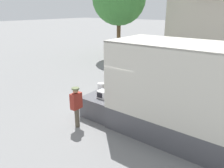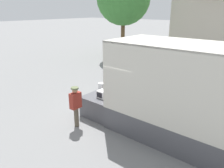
{
  "view_description": "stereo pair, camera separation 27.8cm",
  "coord_description": "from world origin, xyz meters",
  "px_view_note": "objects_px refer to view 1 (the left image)",
  "views": [
    {
      "loc": [
        4.85,
        -7.03,
        4.41
      ],
      "look_at": [
        -0.42,
        -0.2,
        1.43
      ],
      "focal_mm": 35.0,
      "sensor_mm": 36.0,
      "label": 1
    },
    {
      "loc": [
        5.06,
        -6.86,
        4.41
      ],
      "look_at": [
        -0.42,
        -0.2,
        1.43
      ],
      "focal_mm": 35.0,
      "sensor_mm": 36.0,
      "label": 2
    }
  ],
  "objects_px": {
    "box_truck": "(223,121)",
    "portable_generator": "(119,86)",
    "worker_person": "(76,103)",
    "orange_bucket": "(101,87)",
    "microwave": "(103,94)"
  },
  "relations": [
    {
      "from": "box_truck",
      "to": "portable_generator",
      "type": "xyz_separation_m",
      "value": [
        -4.5,
        0.55,
        0.09
      ]
    },
    {
      "from": "box_truck",
      "to": "worker_person",
      "type": "bearing_deg",
      "value": -158.86
    },
    {
      "from": "box_truck",
      "to": "portable_generator",
      "type": "height_order",
      "value": "box_truck"
    },
    {
      "from": "orange_bucket",
      "to": "worker_person",
      "type": "distance_m",
      "value": 1.93
    },
    {
      "from": "worker_person",
      "to": "microwave",
      "type": "bearing_deg",
      "value": 78.3
    },
    {
      "from": "portable_generator",
      "to": "worker_person",
      "type": "relative_size",
      "value": 0.44
    },
    {
      "from": "microwave",
      "to": "worker_person",
      "type": "distance_m",
      "value": 1.31
    },
    {
      "from": "box_truck",
      "to": "portable_generator",
      "type": "distance_m",
      "value": 4.54
    },
    {
      "from": "portable_generator",
      "to": "orange_bucket",
      "type": "height_order",
      "value": "portable_generator"
    },
    {
      "from": "orange_bucket",
      "to": "box_truck",
      "type": "bearing_deg",
      "value": -0.57
    },
    {
      "from": "worker_person",
      "to": "box_truck",
      "type": "bearing_deg",
      "value": 21.14
    },
    {
      "from": "portable_generator",
      "to": "box_truck",
      "type": "bearing_deg",
      "value": -6.96
    },
    {
      "from": "microwave",
      "to": "box_truck",
      "type": "bearing_deg",
      "value": 7.05
    },
    {
      "from": "box_truck",
      "to": "microwave",
      "type": "bearing_deg",
      "value": -172.95
    },
    {
      "from": "orange_bucket",
      "to": "worker_person",
      "type": "bearing_deg",
      "value": -78.63
    }
  ]
}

